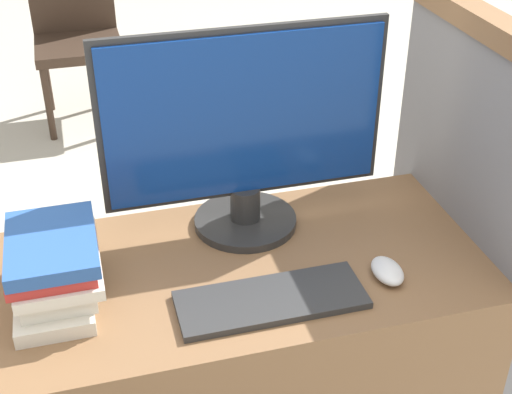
{
  "coord_description": "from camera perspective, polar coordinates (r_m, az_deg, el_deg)",
  "views": [
    {
      "loc": [
        -0.31,
        -0.97,
        1.71
      ],
      "look_at": [
        0.02,
        0.25,
        0.92
      ],
      "focal_mm": 50.0,
      "sensor_mm": 36.0,
      "label": 1
    }
  ],
  "objects": [
    {
      "name": "monitor",
      "position": [
        1.63,
        -0.94,
        5.26
      ],
      "size": [
        0.66,
        0.25,
        0.5
      ],
      "color": "#282828",
      "rests_on": "desk"
    },
    {
      "name": "carrel_divider",
      "position": [
        1.91,
        15.6,
        -4.0
      ],
      "size": [
        0.07,
        0.66,
        1.24
      ],
      "color": "slate",
      "rests_on": "ground_plane"
    },
    {
      "name": "book_stack",
      "position": [
        1.54,
        -15.85,
        -5.47
      ],
      "size": [
        0.18,
        0.28,
        0.16
      ],
      "color": "silver",
      "rests_on": "desk"
    },
    {
      "name": "far_chair",
      "position": [
        3.96,
        -14.23,
        13.02
      ],
      "size": [
        0.44,
        0.44,
        0.89
      ],
      "rotation": [
        0.0,
        0.0,
        0.18
      ],
      "color": "#38281E",
      "rests_on": "ground_plane"
    },
    {
      "name": "desk",
      "position": [
        1.86,
        -0.96,
        -14.39
      ],
      "size": [
        1.1,
        0.56,
        0.73
      ],
      "color": "brown",
      "rests_on": "ground_plane"
    },
    {
      "name": "keyboard",
      "position": [
        1.51,
        1.22,
        -8.22
      ],
      "size": [
        0.4,
        0.15,
        0.02
      ],
      "color": "#2D2D2D",
      "rests_on": "desk"
    },
    {
      "name": "mouse",
      "position": [
        1.6,
        10.46,
        -5.84
      ],
      "size": [
        0.06,
        0.1,
        0.03
      ],
      "color": "silver",
      "rests_on": "desk"
    }
  ]
}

